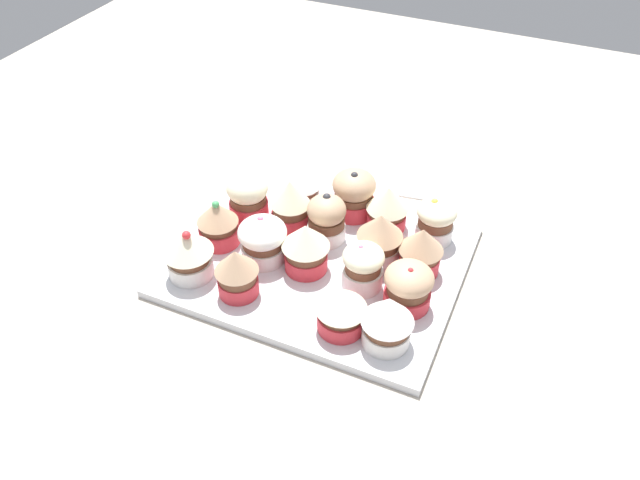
{
  "coord_description": "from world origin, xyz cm",
  "views": [
    {
      "loc": [
        -57.81,
        -25.65,
        59.6
      ],
      "look_at": [
        0.0,
        0.0,
        4.2
      ],
      "focal_mm": 34.81,
      "sensor_mm": 36.0,
      "label": 1
    }
  ],
  "objects_px": {
    "cupcake_6": "(380,237)",
    "cupcake_13": "(290,205)",
    "baking_tray": "(320,259)",
    "cupcake_8": "(306,246)",
    "cupcake_9": "(326,218)",
    "cupcake_16": "(218,222)",
    "cupcake_17": "(248,196)",
    "cupcake_10": "(354,193)",
    "cupcake_14": "(301,184)",
    "cupcake_0": "(388,320)",
    "cupcake_4": "(341,309)",
    "cupcake_1": "(408,286)",
    "cupcake_3": "(436,220)",
    "cupcake_2": "(421,250)",
    "cupcake_7": "(387,206)",
    "cupcake_5": "(363,266)",
    "cupcake_11": "(237,272)",
    "cupcake_12": "(263,239)",
    "napkin": "(425,173)",
    "cupcake_15": "(188,252)"
  },
  "relations": [
    {
      "from": "baking_tray",
      "to": "cupcake_15",
      "type": "height_order",
      "value": "cupcake_15"
    },
    {
      "from": "cupcake_6",
      "to": "cupcake_7",
      "type": "bearing_deg",
      "value": 10.98
    },
    {
      "from": "cupcake_0",
      "to": "cupcake_8",
      "type": "distance_m",
      "value": 0.16
    },
    {
      "from": "cupcake_4",
      "to": "cupcake_8",
      "type": "xyz_separation_m",
      "value": [
        0.08,
        0.08,
        0.01
      ]
    },
    {
      "from": "cupcake_5",
      "to": "cupcake_10",
      "type": "height_order",
      "value": "cupcake_10"
    },
    {
      "from": "cupcake_3",
      "to": "cupcake_7",
      "type": "height_order",
      "value": "cupcake_7"
    },
    {
      "from": "cupcake_10",
      "to": "cupcake_13",
      "type": "bearing_deg",
      "value": 133.84
    },
    {
      "from": "cupcake_6",
      "to": "cupcake_8",
      "type": "bearing_deg",
      "value": 123.17
    },
    {
      "from": "cupcake_14",
      "to": "cupcake_17",
      "type": "bearing_deg",
      "value": 133.85
    },
    {
      "from": "cupcake_5",
      "to": "napkin",
      "type": "xyz_separation_m",
      "value": [
        0.29,
        -0.0,
        -0.04
      ]
    },
    {
      "from": "cupcake_2",
      "to": "cupcake_13",
      "type": "xyz_separation_m",
      "value": [
        0.01,
        0.2,
        0.0
      ]
    },
    {
      "from": "cupcake_6",
      "to": "cupcake_9",
      "type": "height_order",
      "value": "cupcake_6"
    },
    {
      "from": "cupcake_3",
      "to": "cupcake_2",
      "type": "bearing_deg",
      "value": -179.79
    },
    {
      "from": "cupcake_3",
      "to": "cupcake_10",
      "type": "relative_size",
      "value": 0.89
    },
    {
      "from": "baking_tray",
      "to": "cupcake_0",
      "type": "distance_m",
      "value": 0.18
    },
    {
      "from": "cupcake_6",
      "to": "cupcake_9",
      "type": "bearing_deg",
      "value": 80.71
    },
    {
      "from": "napkin",
      "to": "cupcake_0",
      "type": "bearing_deg",
      "value": -170.88
    },
    {
      "from": "baking_tray",
      "to": "cupcake_7",
      "type": "distance_m",
      "value": 0.12
    },
    {
      "from": "cupcake_2",
      "to": "cupcake_3",
      "type": "distance_m",
      "value": 0.07
    },
    {
      "from": "cupcake_0",
      "to": "cupcake_17",
      "type": "bearing_deg",
      "value": 61.2
    },
    {
      "from": "baking_tray",
      "to": "cupcake_1",
      "type": "height_order",
      "value": "cupcake_1"
    },
    {
      "from": "cupcake_3",
      "to": "cupcake_6",
      "type": "height_order",
      "value": "cupcake_6"
    },
    {
      "from": "cupcake_6",
      "to": "cupcake_17",
      "type": "height_order",
      "value": "cupcake_6"
    },
    {
      "from": "cupcake_6",
      "to": "cupcake_8",
      "type": "height_order",
      "value": "cupcake_6"
    },
    {
      "from": "cupcake_5",
      "to": "cupcake_7",
      "type": "bearing_deg",
      "value": 5.05
    },
    {
      "from": "baking_tray",
      "to": "cupcake_13",
      "type": "height_order",
      "value": "cupcake_13"
    },
    {
      "from": "cupcake_4",
      "to": "cupcake_17",
      "type": "distance_m",
      "value": 0.26
    },
    {
      "from": "cupcake_4",
      "to": "cupcake_9",
      "type": "height_order",
      "value": "cupcake_9"
    },
    {
      "from": "cupcake_7",
      "to": "cupcake_9",
      "type": "height_order",
      "value": "cupcake_9"
    },
    {
      "from": "baking_tray",
      "to": "cupcake_8",
      "type": "height_order",
      "value": "cupcake_8"
    },
    {
      "from": "cupcake_11",
      "to": "napkin",
      "type": "height_order",
      "value": "cupcake_11"
    },
    {
      "from": "cupcake_1",
      "to": "cupcake_3",
      "type": "xyz_separation_m",
      "value": [
        0.14,
        0.0,
        0.0
      ]
    },
    {
      "from": "cupcake_9",
      "to": "cupcake_16",
      "type": "xyz_separation_m",
      "value": [
        -0.07,
        0.14,
        -0.0
      ]
    },
    {
      "from": "cupcake_6",
      "to": "cupcake_13",
      "type": "height_order",
      "value": "cupcake_13"
    },
    {
      "from": "cupcake_6",
      "to": "cupcake_16",
      "type": "xyz_separation_m",
      "value": [
        -0.05,
        0.22,
        -0.01
      ]
    },
    {
      "from": "cupcake_13",
      "to": "napkin",
      "type": "relative_size",
      "value": 0.58
    },
    {
      "from": "cupcake_6",
      "to": "cupcake_1",
      "type": "bearing_deg",
      "value": -136.11
    },
    {
      "from": "cupcake_12",
      "to": "cupcake_16",
      "type": "bearing_deg",
      "value": 86.17
    },
    {
      "from": "cupcake_2",
      "to": "cupcake_13",
      "type": "distance_m",
      "value": 0.2
    },
    {
      "from": "cupcake_13",
      "to": "cupcake_15",
      "type": "bearing_deg",
      "value": 150.83
    },
    {
      "from": "cupcake_7",
      "to": "cupcake_5",
      "type": "bearing_deg",
      "value": -174.95
    },
    {
      "from": "cupcake_9",
      "to": "cupcake_6",
      "type": "bearing_deg",
      "value": -99.29
    },
    {
      "from": "cupcake_10",
      "to": "cupcake_15",
      "type": "height_order",
      "value": "same"
    },
    {
      "from": "cupcake_1",
      "to": "cupcake_17",
      "type": "relative_size",
      "value": 0.92
    },
    {
      "from": "cupcake_11",
      "to": "cupcake_12",
      "type": "height_order",
      "value": "cupcake_11"
    },
    {
      "from": "cupcake_6",
      "to": "cupcake_13",
      "type": "distance_m",
      "value": 0.14
    },
    {
      "from": "cupcake_4",
      "to": "cupcake_6",
      "type": "distance_m",
      "value": 0.13
    },
    {
      "from": "cupcake_1",
      "to": "cupcake_4",
      "type": "xyz_separation_m",
      "value": [
        -0.07,
        0.06,
        0.0
      ]
    },
    {
      "from": "cupcake_10",
      "to": "cupcake_14",
      "type": "distance_m",
      "value": 0.08
    },
    {
      "from": "cupcake_15",
      "to": "cupcake_3",
      "type": "bearing_deg",
      "value": -53.88
    }
  ]
}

